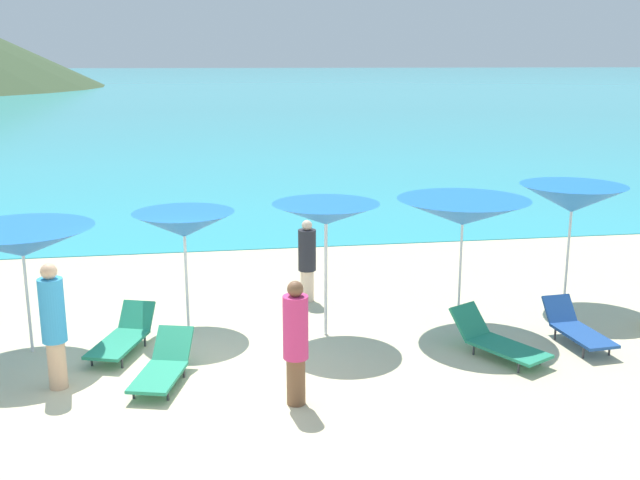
% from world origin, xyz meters
% --- Properties ---
extents(ground_plane, '(50.00, 100.00, 0.30)m').
position_xyz_m(ground_plane, '(0.00, 10.00, -0.15)').
color(ground_plane, beige).
extents(ocean_water, '(650.00, 440.00, 0.02)m').
position_xyz_m(ocean_water, '(0.00, 227.59, 0.01)').
color(ocean_water, '#2DADBC').
rests_on(ocean_water, ground_plane).
extents(umbrella_3, '(2.38, 2.38, 2.07)m').
position_xyz_m(umbrella_3, '(-2.54, 1.57, 1.83)').
color(umbrella_3, silver).
rests_on(umbrella_3, ground_plane).
extents(umbrella_4, '(1.78, 1.78, 2.07)m').
position_xyz_m(umbrella_4, '(-0.05, 2.35, 1.85)').
color(umbrella_4, silver).
rests_on(umbrella_4, ground_plane).
extents(umbrella_5, '(1.95, 1.95, 2.30)m').
position_xyz_m(umbrella_5, '(2.29, 1.57, 2.11)').
color(umbrella_5, silver).
rests_on(umbrella_5, ground_plane).
extents(umbrella_6, '(2.51, 2.51, 2.29)m').
position_xyz_m(umbrella_6, '(4.69, 1.61, 2.06)').
color(umbrella_6, silver).
rests_on(umbrella_6, ground_plane).
extents(umbrella_7, '(2.18, 2.18, 2.32)m').
position_xyz_m(umbrella_7, '(7.18, 2.52, 2.06)').
color(umbrella_7, silver).
rests_on(umbrella_7, ground_plane).
extents(lounge_chair_0, '(1.31, 1.74, 0.67)m').
position_xyz_m(lounge_chair_0, '(4.82, 0.21, 0.26)').
color(lounge_chair_0, '#268C66').
rests_on(lounge_chair_0, ground_plane).
extents(lounge_chair_4, '(1.06, 1.70, 0.64)m').
position_xyz_m(lounge_chair_4, '(-1.07, 1.33, 0.27)').
color(lounge_chair_4, '#268C66').
rests_on(lounge_chair_4, ground_plane).
extents(lounge_chair_5, '(0.66, 1.56, 0.64)m').
position_xyz_m(lounge_chair_5, '(6.34, 0.48, 0.28)').
color(lounge_chair_5, '#1E478C').
rests_on(lounge_chair_5, ground_plane).
extents(lounge_chair_7, '(0.96, 1.62, 0.62)m').
position_xyz_m(lounge_chair_7, '(-0.38, 0.05, 0.25)').
color(lounge_chair_7, '#268C66').
rests_on(lounge_chair_7, ground_plane).
extents(beachgoer_0, '(0.35, 0.35, 1.86)m').
position_xyz_m(beachgoer_0, '(-1.87, 0.09, 0.99)').
color(beachgoer_0, '#DBAA84').
rests_on(beachgoer_0, ground_plane).
extents(beachgoer_1, '(0.35, 0.35, 1.62)m').
position_xyz_m(beachgoer_1, '(2.25, 3.44, 0.85)').
color(beachgoer_1, beige).
rests_on(beachgoer_1, ground_plane).
extents(beachgoer_2, '(0.35, 0.35, 1.76)m').
position_xyz_m(beachgoer_2, '(1.45, -0.96, 0.93)').
color(beachgoer_2, brown).
rests_on(beachgoer_2, ground_plane).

